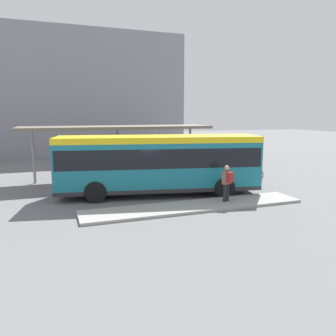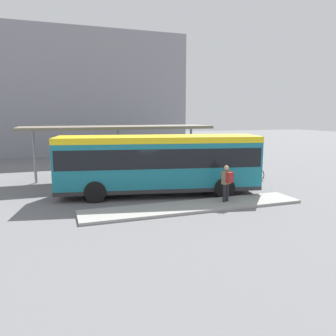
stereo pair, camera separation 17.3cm
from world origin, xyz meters
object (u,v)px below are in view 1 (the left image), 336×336
bicycle_blue (256,173)px  bicycle_red (244,170)px  city_bus (159,161)px  potted_planter_near_shelter (163,171)px  pedestrian_waiting (227,181)px  bicycle_yellow (250,171)px

bicycle_blue → bicycle_red: (-0.08, 1.33, -0.01)m
city_bus → bicycle_red: size_ratio=6.98×
city_bus → bicycle_blue: 7.79m
city_bus → potted_planter_near_shelter: size_ratio=7.53×
city_bus → bicycle_red: bearing=36.1°
potted_planter_near_shelter → pedestrian_waiting: bearing=-77.2°
pedestrian_waiting → bicycle_red: size_ratio=1.13×
bicycle_yellow → bicycle_red: 0.67m
bicycle_blue → bicycle_yellow: 0.67m
bicycle_blue → potted_planter_near_shelter: size_ratio=1.12×
bicycle_blue → bicycle_red: bicycle_blue is taller
bicycle_red → potted_planter_near_shelter: (-6.15, -0.60, 0.39)m
bicycle_yellow → pedestrian_waiting: bearing=129.4°
potted_planter_near_shelter → city_bus: bearing=-112.3°
pedestrian_waiting → bicycle_red: pedestrian_waiting is taller
pedestrian_waiting → bicycle_blue: size_ratio=1.10×
pedestrian_waiting → bicycle_yellow: 7.46m
bicycle_yellow → potted_planter_near_shelter: (-6.22, 0.06, 0.35)m
bicycle_yellow → potted_planter_near_shelter: size_ratio=1.21×
pedestrian_waiting → potted_planter_near_shelter: pedestrian_waiting is taller
bicycle_blue → bicycle_yellow: size_ratio=0.92×
pedestrian_waiting → bicycle_yellow: bearing=-64.0°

